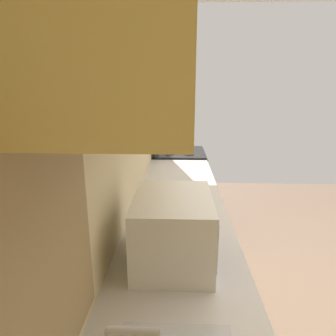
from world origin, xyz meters
name	(u,v)px	position (x,y,z in m)	size (l,w,h in m)	color
wall_back	(122,143)	(0.00, 1.69, 1.34)	(4.20, 0.12, 2.68)	beige
counter_run	(177,304)	(-0.39, 1.33, 0.46)	(3.29, 0.63, 0.93)	#DEC96B
upper_cabinets	(149,38)	(-0.39, 1.47, 1.90)	(2.01, 0.32, 0.62)	#E4C36B
window_back_wall	(38,271)	(-1.29, 1.62, 1.32)	(0.60, 0.02, 0.64)	#997A4C
oven_range	(179,188)	(1.61, 1.32, 0.48)	(0.72, 0.63, 1.11)	black
microwave	(173,228)	(-0.63, 1.35, 1.08)	(0.44, 0.34, 0.30)	white
bowl	(190,190)	(0.19, 1.25, 0.97)	(0.16, 0.16, 0.07)	silver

